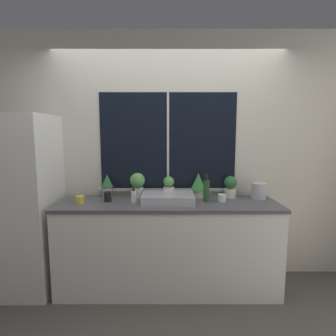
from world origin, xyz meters
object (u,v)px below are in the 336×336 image
(bottle_tall, at_px, (206,190))
(potted_plant_left, at_px, (137,184))
(potted_plant_far_left, at_px, (107,184))
(potted_plant_center, at_px, (169,187))
(potted_plant_far_right, at_px, (230,186))
(sink, at_px, (168,198))
(potted_plant_right, at_px, (198,184))
(refrigerator, at_px, (19,204))
(soap_bottle, at_px, (133,197))
(mug_white, at_px, (222,198))
(kettle, at_px, (259,190))
(mug_black, at_px, (108,197))
(mug_yellow, at_px, (80,200))

(bottle_tall, bearing_deg, potted_plant_left, 165.54)
(potted_plant_far_left, xyz_separation_m, potted_plant_center, (0.67, 0.00, -0.03))
(potted_plant_far_right, bearing_deg, sink, -162.76)
(potted_plant_far_left, bearing_deg, potted_plant_right, 0.00)
(refrigerator, xyz_separation_m, sink, (1.53, -0.03, 0.07))
(potted_plant_center, bearing_deg, soap_bottle, -147.53)
(sink, height_order, mug_white, sink)
(potted_plant_left, distance_m, potted_plant_center, 0.34)
(potted_plant_far_left, bearing_deg, potted_plant_far_right, 0.00)
(potted_plant_left, xyz_separation_m, kettle, (1.29, -0.07, -0.06))
(mug_black, bearing_deg, refrigerator, -179.62)
(potted_plant_right, bearing_deg, potted_plant_left, 180.00)
(bottle_tall, height_order, mug_white, bottle_tall)
(refrigerator, distance_m, kettle, 2.49)
(potted_plant_left, bearing_deg, kettle, -3.13)
(mug_black, bearing_deg, potted_plant_left, 31.49)
(kettle, bearing_deg, potted_plant_left, 176.87)
(mug_black, xyz_separation_m, kettle, (1.58, 0.10, 0.04))
(potted_plant_far_left, relative_size, potted_plant_center, 1.10)
(soap_bottle, relative_size, mug_yellow, 1.78)
(potted_plant_far_left, relative_size, potted_plant_far_right, 1.08)
(potted_plant_center, relative_size, potted_plant_far_right, 0.99)
(sink, bearing_deg, potted_plant_far_left, 162.39)
(soap_bottle, distance_m, mug_white, 0.90)
(potted_plant_right, xyz_separation_m, kettle, (0.64, -0.07, -0.05))
(refrigerator, bearing_deg, potted_plant_far_right, 4.70)
(potted_plant_right, distance_m, soap_bottle, 0.72)
(potted_plant_far_right, distance_m, mug_black, 1.31)
(refrigerator, xyz_separation_m, kettle, (2.49, 0.11, 0.12))
(potted_plant_right, height_order, mug_white, potted_plant_right)
(potted_plant_far_right, height_order, mug_white, potted_plant_far_right)
(potted_plant_far_left, bearing_deg, potted_plant_center, 0.00)
(potted_plant_right, relative_size, potted_plant_far_right, 1.14)
(potted_plant_right, xyz_separation_m, potted_plant_far_right, (0.35, 0.00, -0.03))
(refrigerator, height_order, mug_black, refrigerator)
(kettle, bearing_deg, refrigerator, -177.47)
(potted_plant_left, relative_size, mug_yellow, 3.15)
(sink, bearing_deg, mug_yellow, -177.59)
(potted_plant_far_left, bearing_deg, refrigerator, -168.22)
(refrigerator, xyz_separation_m, mug_yellow, (0.65, -0.07, 0.06))
(bottle_tall, xyz_separation_m, mug_yellow, (-1.27, -0.06, -0.08))
(potted_plant_far_left, height_order, mug_black, potted_plant_far_left)
(potted_plant_far_left, xyz_separation_m, potted_plant_right, (0.99, 0.00, 0.00))
(sink, height_order, soap_bottle, sink)
(sink, height_order, kettle, sink)
(sink, height_order, potted_plant_left, sink)
(sink, height_order, potted_plant_right, sink)
(potted_plant_right, bearing_deg, potted_plant_far_right, 0.00)
(potted_plant_far_left, bearing_deg, mug_black, -76.43)
(potted_plant_right, bearing_deg, bottle_tall, -71.48)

